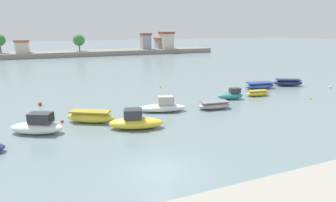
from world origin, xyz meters
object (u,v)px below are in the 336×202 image
Objects in this scene: moored_boat_3 at (136,122)px; mooring_buoy_3 at (40,104)px; moored_boat_9 at (288,83)px; moored_boat_5 at (214,105)px; moored_boat_6 at (231,95)px; mooring_buoy_4 at (62,121)px; moored_boat_8 at (260,85)px; mooring_buoy_0 at (160,86)px; mooring_buoy_2 at (310,98)px; moored_boat_7 at (258,93)px; moored_boat_2 at (91,117)px; moored_boat_1 at (37,126)px; mooring_buoy_1 at (330,87)px; moored_boat_4 at (163,107)px.

moored_boat_3 is 12.34× the size of mooring_buoy_3.
moored_boat_3 is 29.81m from moored_boat_9.
moored_boat_6 is (4.41, 3.08, 0.11)m from moored_boat_5.
moored_boat_8 is at bearing 10.63° from mooring_buoy_4.
mooring_buoy_0 is 19.14m from mooring_buoy_4.
moored_boat_5 reaches higher than mooring_buoy_3.
moored_boat_7 is at bearing 143.92° from mooring_buoy_2.
mooring_buoy_4 is (-2.70, 1.01, -0.44)m from moored_boat_2.
moored_boat_1 is at bearing -158.70° from moored_boat_8.
moored_boat_1 reaches higher than moored_boat_3.
mooring_buoy_3 is (-42.01, 5.99, 0.05)m from mooring_buoy_1.
moored_boat_3 is 19.96m from moored_boat_7.
moored_boat_4 is 1.60× the size of moored_boat_7.
moored_boat_6 is 14.09m from moored_boat_9.
moored_boat_2 is at bearing -160.67° from moored_boat_4.
moored_boat_2 is 0.93× the size of moored_boat_3.
mooring_buoy_2 is (16.14, -14.37, -0.00)m from mooring_buoy_0.
mooring_buoy_1 is at bearing 29.25° from moored_boat_1.
moored_boat_3 reaches higher than moored_boat_8.
moored_boat_8 is 15.66m from mooring_buoy_0.
moored_boat_1 is at bearing -171.62° from moored_boat_5.
moored_boat_2 is at bearing -58.92° from mooring_buoy_3.
moored_boat_9 is (5.62, -0.08, 0.05)m from moored_boat_8.
moored_boat_2 is 1.42× the size of moored_boat_7.
moored_boat_5 is 14.33m from mooring_buoy_2.
moored_boat_9 reaches higher than mooring_buoy_4.
moored_boat_4 is 14.98m from moored_boat_7.
moored_boat_9 is 11.36× the size of mooring_buoy_3.
moored_boat_9 is at bearing 26.80° from moored_boat_5.
moored_boat_8 is at bearing 37.98° from moored_boat_6.
moored_boat_8 is 11.23m from mooring_buoy_1.
moored_boat_4 reaches higher than moored_boat_8.
moored_boat_4 reaches higher than mooring_buoy_1.
moored_boat_6 is at bearing -59.13° from mooring_buoy_0.
mooring_buoy_1 is at bearing 11.90° from moored_boat_6.
moored_boat_9 reaches higher than mooring_buoy_1.
moored_boat_2 is 17.31× the size of mooring_buoy_4.
mooring_buoy_1 is (28.89, 1.78, -0.41)m from moored_boat_4.
moored_boat_3 is 1.09× the size of moored_boat_9.
moored_boat_5 is 13.65m from mooring_buoy_0.
moored_boat_9 is (17.99, 6.84, 0.08)m from moored_boat_5.
moored_boat_7 is at bearing -11.79° from mooring_buoy_3.
moored_boat_4 is (12.71, 1.99, -0.12)m from moored_boat_1.
moored_boat_6 is (23.14, 3.86, -0.15)m from moored_boat_1.
moored_boat_6 is 21.17m from mooring_buoy_4.
moored_boat_8 is (31.10, 7.71, -0.23)m from moored_boat_1.
moored_boat_1 is at bearing -158.32° from moored_boat_6.
mooring_buoy_0 is 0.65× the size of mooring_buoy_3.
moored_boat_7 is at bearing 179.37° from mooring_buoy_1.
moored_boat_7 is 25.58m from mooring_buoy_4.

